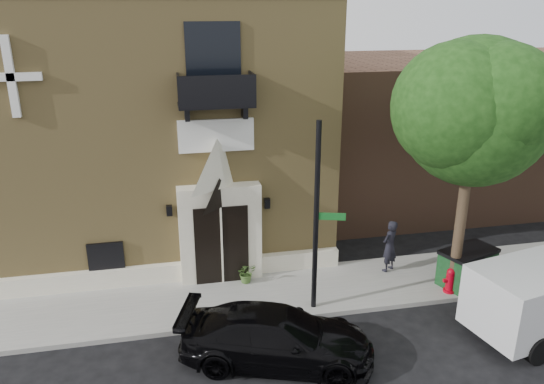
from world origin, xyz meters
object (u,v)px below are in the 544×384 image
Objects in this scene: dumpster at (467,266)px; pedestrian_near at (390,246)px; fire_hydrant at (450,280)px; street_sign at (317,218)px; black_sedan at (277,337)px.

pedestrian_near is (-2.10, 1.31, 0.30)m from dumpster.
street_sign is at bearing 179.12° from fire_hydrant.
fire_hydrant is 0.91m from dumpster.
fire_hydrant is 2.22m from pedestrian_near.
black_sedan is 3.47m from street_sign.
fire_hydrant is (4.37, -0.07, -2.44)m from street_sign.
dumpster is at bearing -52.51° from black_sedan.
pedestrian_near reaches higher than black_sedan.
fire_hydrant is at bearing -53.56° from black_sedan.
dumpster is at bearing 20.41° from street_sign.
pedestrian_near is (-1.31, 1.72, 0.50)m from fire_hydrant.
fire_hydrant is 0.40× the size of dumpster.
fire_hydrant is 0.45× the size of pedestrian_near.
fire_hydrant is at bearing -173.52° from dumpster.
black_sedan is at bearing 5.91° from pedestrian_near.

